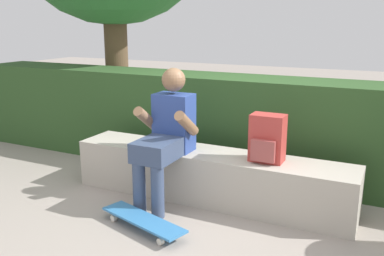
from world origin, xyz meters
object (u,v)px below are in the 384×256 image
Objects in this scene: person_skater at (166,133)px; skateboard_near_person at (143,220)px; backpack_on_bench at (267,139)px; bench_main at (209,176)px.

skateboard_near_person is (0.09, -0.55, -0.57)m from person_skater.
person_skater reaches higher than skateboard_near_person.
backpack_on_bench is at bearing 13.64° from person_skater.
backpack_on_bench is (0.85, 0.21, -0.01)m from person_skater.
bench_main is 0.57m from person_skater.
skateboard_near_person is (-0.23, -0.77, -0.15)m from bench_main.
person_skater reaches higher than backpack_on_bench.
skateboard_near_person is 1.21m from backpack_on_bench.
backpack_on_bench reaches higher than bench_main.
person_skater is 0.80m from skateboard_near_person.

